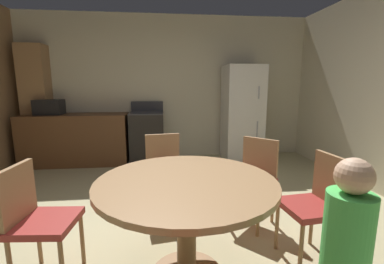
{
  "coord_description": "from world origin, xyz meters",
  "views": [
    {
      "loc": [
        -0.1,
        -2.05,
        1.42
      ],
      "look_at": [
        0.22,
        0.77,
        0.9
      ],
      "focal_mm": 24.56,
      "sensor_mm": 36.0,
      "label": 1
    }
  ],
  "objects_px": {
    "chair_east": "(317,201)",
    "person_child": "(344,260)",
    "chair_northeast": "(254,175)",
    "oven_range": "(147,137)",
    "refrigerator": "(242,114)",
    "microwave": "(49,107)",
    "chair_north": "(164,169)",
    "dining_table": "(186,200)",
    "chair_west": "(36,216)"
  },
  "relations": [
    {
      "from": "oven_range",
      "to": "chair_northeast",
      "type": "distance_m",
      "value": 2.63
    },
    {
      "from": "person_child",
      "to": "chair_west",
      "type": "bearing_deg",
      "value": 20.15
    },
    {
      "from": "microwave",
      "to": "chair_west",
      "type": "distance_m",
      "value": 3.2
    },
    {
      "from": "chair_east",
      "to": "dining_table",
      "type": "bearing_deg",
      "value": 0.0
    },
    {
      "from": "chair_east",
      "to": "person_child",
      "type": "distance_m",
      "value": 0.87
    },
    {
      "from": "microwave",
      "to": "chair_north",
      "type": "distance_m",
      "value": 2.86
    },
    {
      "from": "chair_north",
      "to": "microwave",
      "type": "bearing_deg",
      "value": -143.75
    },
    {
      "from": "person_child",
      "to": "microwave",
      "type": "bearing_deg",
      "value": -9.16
    },
    {
      "from": "chair_west",
      "to": "person_child",
      "type": "bearing_deg",
      "value": -18.57
    },
    {
      "from": "chair_north",
      "to": "chair_northeast",
      "type": "distance_m",
      "value": 0.97
    },
    {
      "from": "chair_northeast",
      "to": "oven_range",
      "type": "bearing_deg",
      "value": -106.52
    },
    {
      "from": "chair_north",
      "to": "chair_northeast",
      "type": "xyz_separation_m",
      "value": [
        0.92,
        -0.31,
        0.0
      ]
    },
    {
      "from": "chair_east",
      "to": "refrigerator",
      "type": "bearing_deg",
      "value": -100.9
    },
    {
      "from": "refrigerator",
      "to": "chair_west",
      "type": "xyz_separation_m",
      "value": [
        -2.38,
        -2.92,
        -0.38
      ]
    },
    {
      "from": "chair_west",
      "to": "refrigerator",
      "type": "bearing_deg",
      "value": 55.92
    },
    {
      "from": "chair_northeast",
      "to": "person_child",
      "type": "height_order",
      "value": "person_child"
    },
    {
      "from": "refrigerator",
      "to": "chair_west",
      "type": "height_order",
      "value": "refrigerator"
    },
    {
      "from": "refrigerator",
      "to": "chair_east",
      "type": "distance_m",
      "value": 2.94
    },
    {
      "from": "oven_range",
      "to": "chair_northeast",
      "type": "height_order",
      "value": "oven_range"
    },
    {
      "from": "oven_range",
      "to": "chair_west",
      "type": "bearing_deg",
      "value": -101.6
    },
    {
      "from": "refrigerator",
      "to": "person_child",
      "type": "distance_m",
      "value": 3.76
    },
    {
      "from": "chair_north",
      "to": "person_child",
      "type": "relative_size",
      "value": 0.8
    },
    {
      "from": "oven_range",
      "to": "chair_east",
      "type": "relative_size",
      "value": 1.26
    },
    {
      "from": "chair_west",
      "to": "person_child",
      "type": "height_order",
      "value": "person_child"
    },
    {
      "from": "chair_northeast",
      "to": "person_child",
      "type": "bearing_deg",
      "value": 43.72
    },
    {
      "from": "microwave",
      "to": "chair_north",
      "type": "height_order",
      "value": "microwave"
    },
    {
      "from": "chair_east",
      "to": "chair_northeast",
      "type": "xyz_separation_m",
      "value": [
        -0.29,
        0.63,
        0.0
      ]
    },
    {
      "from": "refrigerator",
      "to": "chair_east",
      "type": "bearing_deg",
      "value": -95.08
    },
    {
      "from": "refrigerator",
      "to": "chair_north",
      "type": "distance_m",
      "value": 2.48
    },
    {
      "from": "chair_east",
      "to": "chair_northeast",
      "type": "bearing_deg",
      "value": -70.86
    },
    {
      "from": "refrigerator",
      "to": "dining_table",
      "type": "distance_m",
      "value": 3.3
    },
    {
      "from": "microwave",
      "to": "chair_north",
      "type": "bearing_deg",
      "value": -45.65
    },
    {
      "from": "microwave",
      "to": "chair_east",
      "type": "xyz_separation_m",
      "value": [
        3.18,
        -2.96,
        -0.53
      ]
    },
    {
      "from": "oven_range",
      "to": "chair_north",
      "type": "distance_m",
      "value": 2.04
    },
    {
      "from": "oven_range",
      "to": "dining_table",
      "type": "bearing_deg",
      "value": -81.65
    },
    {
      "from": "refrigerator",
      "to": "microwave",
      "type": "distance_m",
      "value": 3.44
    },
    {
      "from": "chair_north",
      "to": "chair_east",
      "type": "xyz_separation_m",
      "value": [
        1.21,
        -0.95,
        0.0
      ]
    },
    {
      "from": "refrigerator",
      "to": "chair_north",
      "type": "relative_size",
      "value": 2.02
    },
    {
      "from": "chair_west",
      "to": "dining_table",
      "type": "bearing_deg",
      "value": 0.0
    },
    {
      "from": "chair_north",
      "to": "refrigerator",
      "type": "bearing_deg",
      "value": 135.07
    },
    {
      "from": "oven_range",
      "to": "dining_table",
      "type": "relative_size",
      "value": 0.87
    },
    {
      "from": "refrigerator",
      "to": "dining_table",
      "type": "bearing_deg",
      "value": -113.61
    },
    {
      "from": "person_child",
      "to": "chair_north",
      "type": "bearing_deg",
      "value": -19.82
    },
    {
      "from": "dining_table",
      "to": "chair_west",
      "type": "xyz_separation_m",
      "value": [
        -1.06,
        0.09,
        -0.11
      ]
    },
    {
      "from": "chair_north",
      "to": "dining_table",
      "type": "bearing_deg",
      "value": 0.0
    },
    {
      "from": "microwave",
      "to": "refrigerator",
      "type": "bearing_deg",
      "value": -0.84
    },
    {
      "from": "refrigerator",
      "to": "chair_east",
      "type": "xyz_separation_m",
      "value": [
        -0.26,
        -2.91,
        -0.38
      ]
    },
    {
      "from": "oven_range",
      "to": "chair_west",
      "type": "xyz_separation_m",
      "value": [
        -0.61,
        -2.97,
        0.03
      ]
    },
    {
      "from": "chair_northeast",
      "to": "person_child",
      "type": "distance_m",
      "value": 1.43
    },
    {
      "from": "dining_table",
      "to": "chair_north",
      "type": "distance_m",
      "value": 1.07
    }
  ]
}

